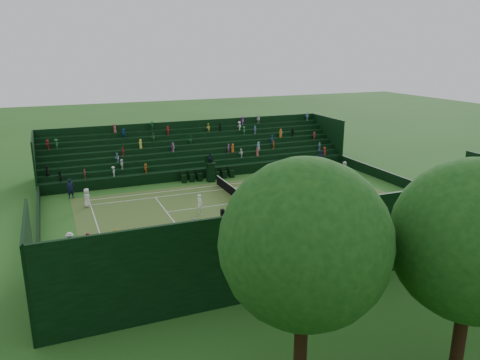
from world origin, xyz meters
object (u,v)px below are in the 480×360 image
Objects in this scene: player_far_west at (344,171)px; tennis_net at (240,197)px; player_far_east at (311,195)px; player_near_west at (87,198)px; umpire_chair at (210,170)px; player_near_east at (200,204)px.

tennis_net is at bearing -56.98° from player_far_west.
player_far_west reaches higher than player_far_east.
player_far_west is (1.33, 24.30, 0.16)m from player_near_west.
tennis_net is at bearing 1.62° from umpire_chair.
player_far_east reaches higher than player_near_west.
player_near_east is 0.95× the size of player_far_east.
player_near_west is (3.38, -11.94, -0.41)m from umpire_chair.
player_near_west is at bearing -74.20° from umpire_chair.
player_far_west is (-3.89, 16.20, 0.13)m from player_near_east.
umpire_chair reaches higher than tennis_net.
umpire_chair reaches higher than player_near_east.
player_near_west is 24.34m from player_far_west.
player_far_west is at bearing 83.99° from player_far_east.
player_near_east is (5.22, 8.11, 0.03)m from player_near_west.
player_far_east is at bearing -109.71° from player_near_east.
player_near_east is at bearing -24.05° from umpire_chair.
player_far_west reaches higher than player_near_west.
tennis_net is 12.40m from player_far_west.
tennis_net is at bearing -162.53° from player_far_east.
tennis_net is 6.05× the size of player_far_west.
umpire_chair is at bearing -81.00° from player_near_west.
umpire_chair is 9.43m from player_near_east.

